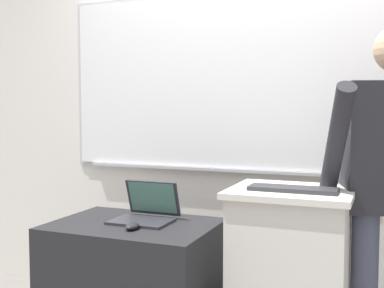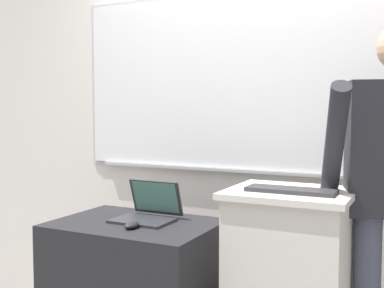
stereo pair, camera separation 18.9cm
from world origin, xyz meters
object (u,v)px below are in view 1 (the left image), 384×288
Objects in this scene: laptop at (147,210)px; wireless_keyboard at (293,189)px; lectern_podium at (290,285)px; computer_mouse_by_laptop at (132,226)px.

wireless_keyboard is at bearing -2.20° from laptop.
lectern_podium is 0.83m from computer_mouse_by_laptop.
computer_mouse_by_laptop is at bearing -82.15° from laptop.
lectern_podium is 0.49m from wireless_keyboard.
wireless_keyboard is (0.02, -0.06, 0.49)m from lectern_podium.
wireless_keyboard is at bearing 13.39° from computer_mouse_by_laptop.
lectern_podium is at bearing 18.26° from computer_mouse_by_laptop.
laptop is 0.76× the size of wireless_keyboard.
laptop is 0.81m from wireless_keyboard.
lectern_podium reaches higher than computer_mouse_by_laptop.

